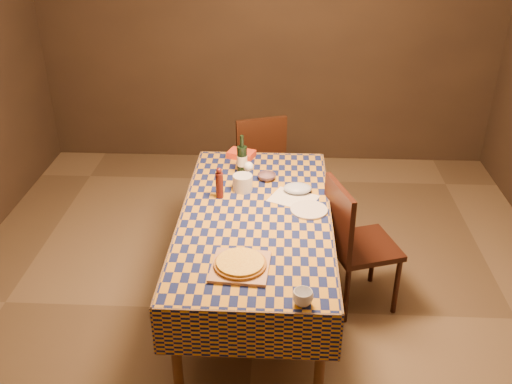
{
  "coord_description": "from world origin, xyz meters",
  "views": [
    {
      "loc": [
        0.15,
        -3.04,
        2.59
      ],
      "look_at": [
        0.0,
        0.05,
        0.9
      ],
      "focal_mm": 40.0,
      "sensor_mm": 36.0,
      "label": 1
    }
  ],
  "objects_px": {
    "chair_right": "(353,239)",
    "pizza": "(240,263)",
    "wine_bottle": "(242,160)",
    "white_plate": "(309,210)",
    "cutting_board": "(240,267)",
    "bowl": "(267,177)",
    "chair_far": "(257,159)",
    "dining_table": "(256,225)"
  },
  "relations": [
    {
      "from": "pizza",
      "to": "chair_far",
      "type": "height_order",
      "value": "chair_far"
    },
    {
      "from": "dining_table",
      "to": "chair_far",
      "type": "bearing_deg",
      "value": 92.18
    },
    {
      "from": "pizza",
      "to": "chair_far",
      "type": "xyz_separation_m",
      "value": [
        0.0,
        1.9,
        -0.28
      ]
    },
    {
      "from": "pizza",
      "to": "dining_table",
      "type": "bearing_deg",
      "value": 84.61
    },
    {
      "from": "wine_bottle",
      "to": "white_plate",
      "type": "relative_size",
      "value": 1.24
    },
    {
      "from": "pizza",
      "to": "bowl",
      "type": "distance_m",
      "value": 1.05
    },
    {
      "from": "dining_table",
      "to": "white_plate",
      "type": "height_order",
      "value": "white_plate"
    },
    {
      "from": "dining_table",
      "to": "white_plate",
      "type": "xyz_separation_m",
      "value": [
        0.33,
        0.06,
        0.08
      ]
    },
    {
      "from": "cutting_board",
      "to": "pizza",
      "type": "relative_size",
      "value": 0.97
    },
    {
      "from": "cutting_board",
      "to": "chair_far",
      "type": "distance_m",
      "value": 1.92
    },
    {
      "from": "cutting_board",
      "to": "wine_bottle",
      "type": "height_order",
      "value": "wine_bottle"
    },
    {
      "from": "pizza",
      "to": "bowl",
      "type": "height_order",
      "value": "pizza"
    },
    {
      "from": "cutting_board",
      "to": "bowl",
      "type": "distance_m",
      "value": 1.05
    },
    {
      "from": "cutting_board",
      "to": "white_plate",
      "type": "relative_size",
      "value": 1.31
    },
    {
      "from": "wine_bottle",
      "to": "bowl",
      "type": "bearing_deg",
      "value": -25.8
    },
    {
      "from": "white_plate",
      "to": "chair_right",
      "type": "xyz_separation_m",
      "value": [
        0.3,
        0.07,
        -0.25
      ]
    },
    {
      "from": "chair_far",
      "to": "chair_right",
      "type": "relative_size",
      "value": 1.0
    },
    {
      "from": "white_plate",
      "to": "dining_table",
      "type": "bearing_deg",
      "value": -170.26
    },
    {
      "from": "cutting_board",
      "to": "pizza",
      "type": "distance_m",
      "value": 0.02
    },
    {
      "from": "pizza",
      "to": "wine_bottle",
      "type": "distance_m",
      "value": 1.13
    },
    {
      "from": "white_plate",
      "to": "pizza",
      "type": "bearing_deg",
      "value": -121.73
    },
    {
      "from": "bowl",
      "to": "chair_right",
      "type": "xyz_separation_m",
      "value": [
        0.58,
        -0.35,
        -0.27
      ]
    },
    {
      "from": "wine_bottle",
      "to": "chair_right",
      "type": "bearing_deg",
      "value": -29.92
    },
    {
      "from": "pizza",
      "to": "bowl",
      "type": "relative_size",
      "value": 2.46
    },
    {
      "from": "cutting_board",
      "to": "chair_far",
      "type": "height_order",
      "value": "chair_far"
    },
    {
      "from": "wine_bottle",
      "to": "white_plate",
      "type": "bearing_deg",
      "value": -47.76
    },
    {
      "from": "dining_table",
      "to": "pizza",
      "type": "height_order",
      "value": "pizza"
    },
    {
      "from": "chair_far",
      "to": "dining_table",
      "type": "bearing_deg",
      "value": -87.82
    },
    {
      "from": "cutting_board",
      "to": "bowl",
      "type": "bearing_deg",
      "value": 84.12
    },
    {
      "from": "bowl",
      "to": "chair_right",
      "type": "height_order",
      "value": "chair_right"
    },
    {
      "from": "bowl",
      "to": "chair_far",
      "type": "xyz_separation_m",
      "value": [
        -0.1,
        0.86,
        -0.27
      ]
    },
    {
      "from": "dining_table",
      "to": "chair_right",
      "type": "bearing_deg",
      "value": 11.07
    },
    {
      "from": "pizza",
      "to": "chair_right",
      "type": "height_order",
      "value": "chair_right"
    },
    {
      "from": "chair_far",
      "to": "white_plate",
      "type": "bearing_deg",
      "value": -73.23
    },
    {
      "from": "cutting_board",
      "to": "wine_bottle",
      "type": "bearing_deg",
      "value": 93.52
    },
    {
      "from": "bowl",
      "to": "white_plate",
      "type": "bearing_deg",
      "value": -56.17
    },
    {
      "from": "dining_table",
      "to": "chair_right",
      "type": "distance_m",
      "value": 0.67
    },
    {
      "from": "wine_bottle",
      "to": "white_plate",
      "type": "xyz_separation_m",
      "value": [
        0.46,
        -0.5,
        -0.1
      ]
    },
    {
      "from": "dining_table",
      "to": "bowl",
      "type": "distance_m",
      "value": 0.49
    },
    {
      "from": "chair_far",
      "to": "bowl",
      "type": "bearing_deg",
      "value": -83.05
    },
    {
      "from": "chair_right",
      "to": "pizza",
      "type": "bearing_deg",
      "value": -134.79
    },
    {
      "from": "chair_far",
      "to": "wine_bottle",
      "type": "bearing_deg",
      "value": -95.37
    }
  ]
}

